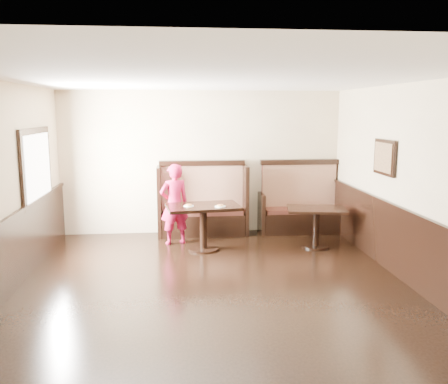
{
  "coord_description": "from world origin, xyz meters",
  "views": [
    {
      "loc": [
        -0.5,
        -5.82,
        2.42
      ],
      "look_at": [
        0.33,
        2.35,
        1.0
      ],
      "focal_mm": 38.0,
      "sensor_mm": 36.0,
      "label": 1
    }
  ],
  "objects": [
    {
      "name": "ground",
      "position": [
        0.0,
        0.0,
        0.0
      ],
      "size": [
        7.0,
        7.0,
        0.0
      ],
      "primitive_type": "plane",
      "color": "black",
      "rests_on": "ground"
    },
    {
      "name": "pizza_plate_right",
      "position": [
        0.23,
        2.07,
        0.81
      ],
      "size": [
        0.19,
        0.19,
        0.03
      ],
      "color": "white",
      "rests_on": "table_main"
    },
    {
      "name": "booth_neighbor",
      "position": [
        1.95,
        3.29,
        0.48
      ],
      "size": [
        1.65,
        0.72,
        1.45
      ],
      "color": "black",
      "rests_on": "ground"
    },
    {
      "name": "table_neighbor",
      "position": [
        1.96,
        2.19,
        0.53
      ],
      "size": [
        1.13,
        0.84,
        0.71
      ],
      "rotation": [
        0.0,
        0.0,
        -0.18
      ],
      "color": "black",
      "rests_on": "ground"
    },
    {
      "name": "pizza_plate_left",
      "position": [
        -0.3,
        2.17,
        0.81
      ],
      "size": [
        0.18,
        0.18,
        0.03
      ],
      "color": "white",
      "rests_on": "table_main"
    },
    {
      "name": "table_main",
      "position": [
        -0.05,
        2.21,
        0.61
      ],
      "size": [
        1.34,
        0.94,
        0.8
      ],
      "rotation": [
        0.0,
        0.0,
        0.13
      ],
      "color": "black",
      "rests_on": "ground"
    },
    {
      "name": "child",
      "position": [
        -0.55,
        2.66,
        0.74
      ],
      "size": [
        0.62,
        0.51,
        1.47
      ],
      "primitive_type": "imported",
      "rotation": [
        0.0,
        0.0,
        3.47
      ],
      "color": "#B01240",
      "rests_on": "ground"
    },
    {
      "name": "room_shell",
      "position": [
        -0.3,
        0.28,
        0.67
      ],
      "size": [
        7.0,
        7.0,
        7.0
      ],
      "color": "beige",
      "rests_on": "ground"
    },
    {
      "name": "booth_main",
      "position": [
        0.0,
        3.3,
        0.53
      ],
      "size": [
        1.75,
        0.72,
        1.45
      ],
      "color": "black",
      "rests_on": "ground"
    }
  ]
}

